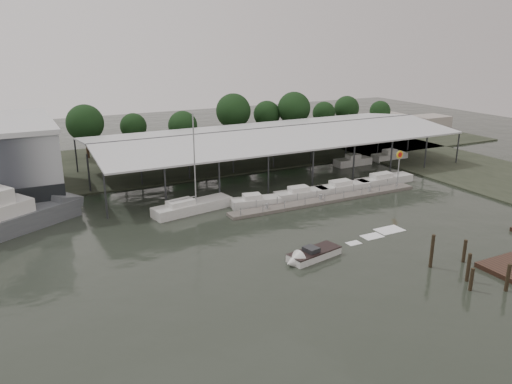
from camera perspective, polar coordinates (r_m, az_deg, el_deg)
name	(u,v)px	position (r m, az deg, el deg)	size (l,w,h in m)	color
ground	(262,250)	(50.83, 0.63, -6.65)	(200.00, 200.00, 0.00)	#262C23
land_strip_far	(148,161)	(88.27, -12.22, 3.45)	(140.00, 30.00, 0.30)	#383D2E
land_strip_east	(484,173)	(86.49, 24.62, 1.96)	(20.00, 60.00, 0.30)	#383D2E
covered_boat_shed	(274,132)	(80.49, 2.06, 6.90)	(58.24, 24.00, 6.96)	#BCBFC1
floating_dock	(327,200)	(66.13, 8.11, -0.88)	(28.00, 2.00, 1.40)	#6A655D
shell_fuel_sign	(399,162)	(72.52, 16.04, 3.30)	(1.10, 0.18, 5.55)	gray
distant_commercial_buildings	(399,123)	(119.28, 16.02, 7.57)	(22.00, 8.00, 4.00)	#9C9389
grey_trawler	(2,219)	(61.30, -27.07, -2.78)	(17.94, 13.09, 8.84)	#575B60
white_sailboat	(191,207)	(61.91, -7.41, -1.69)	(10.51, 4.35, 12.29)	silver
speedboat_underway	(310,256)	(48.94, 6.22, -7.24)	(17.21, 5.21, 2.00)	silver
moored_cruiser_0	(255,201)	(63.49, -0.12, -1.08)	(6.59, 3.23, 1.70)	silver
moored_cruiser_1	(301,194)	(66.93, 5.19, -0.18)	(7.58, 2.65, 1.70)	silver
moored_cruiser_2	(343,187)	(70.54, 9.89, 0.55)	(8.40, 2.30, 1.70)	silver
moored_cruiser_3	(384,180)	(75.54, 14.37, 1.37)	(9.42, 2.35, 1.70)	silver
mooring_pilings	(476,271)	(48.30, 23.87, -8.30)	(4.34, 9.72, 3.86)	#2D2416
horizon_tree_line	(247,115)	(100.08, -1.08, 8.84)	(68.96, 10.76, 10.23)	black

